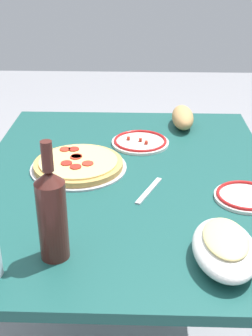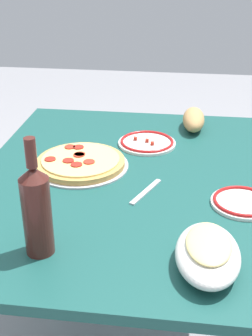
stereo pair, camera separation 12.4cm
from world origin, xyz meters
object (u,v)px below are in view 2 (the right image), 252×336
at_px(pepperoni_pizza, 81,163).
at_px(wine_bottle, 37,209).
at_px(dining_table, 126,207).
at_px(baked_pasta_dish, 208,252).
at_px(side_plate_far, 243,202).
at_px(bread_loaf, 194,119).
at_px(side_plate_near, 147,142).

height_order(pepperoni_pizza, wine_bottle, wine_bottle).
bearing_deg(dining_table, baked_pasta_dish, 30.12).
bearing_deg(side_plate_far, pepperoni_pizza, -109.43).
height_order(side_plate_far, bread_loaf, bread_loaf).
xyz_separation_m(dining_table, side_plate_near, (-0.26, 0.04, 0.12)).
distance_m(dining_table, bread_loaf, 0.52).
distance_m(baked_pasta_dish, wine_bottle, 0.41).
bearing_deg(baked_pasta_dish, side_plate_near, -163.68).
bearing_deg(side_plate_far, side_plate_near, -141.61).
xyz_separation_m(pepperoni_pizza, wine_bottle, (0.46, 0.00, 0.11)).
bearing_deg(baked_pasta_dish, bread_loaf, -178.08).
relative_size(pepperoni_pizza, side_plate_near, 1.50).
xyz_separation_m(pepperoni_pizza, side_plate_far, (0.18, 0.51, -0.01)).
distance_m(baked_pasta_dish, side_plate_near, 0.71).
height_order(wine_bottle, side_plate_near, wine_bottle).
distance_m(pepperoni_pizza, baked_pasta_dish, 0.62).
xyz_separation_m(dining_table, bread_loaf, (-0.44, 0.21, 0.15)).
xyz_separation_m(pepperoni_pizza, side_plate_near, (-0.21, 0.20, -0.01)).
bearing_deg(pepperoni_pizza, side_plate_near, 135.65).
relative_size(side_plate_far, bread_loaf, 0.89).
height_order(dining_table, baked_pasta_dish, baked_pasta_dish).
height_order(pepperoni_pizza, side_plate_far, pepperoni_pizza).
bearing_deg(wine_bottle, baked_pasta_dish, 89.03).
height_order(pepperoni_pizza, baked_pasta_dish, baked_pasta_dish).
relative_size(baked_pasta_dish, wine_bottle, 0.80).
relative_size(wine_bottle, bread_loaf, 1.47).
bearing_deg(side_plate_near, side_plate_far, 38.39).
distance_m(dining_table, pepperoni_pizza, 0.21).
bearing_deg(side_plate_near, pepperoni_pizza, -44.35).
height_order(dining_table, side_plate_far, side_plate_far).
bearing_deg(pepperoni_pizza, bread_loaf, 136.36).
distance_m(pepperoni_pizza, side_plate_far, 0.54).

